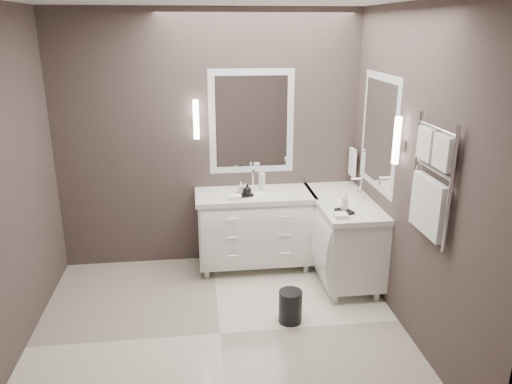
{
  "coord_description": "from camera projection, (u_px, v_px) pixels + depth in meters",
  "views": [
    {
      "loc": [
        -0.15,
        -3.69,
        2.51
      ],
      "look_at": [
        0.4,
        0.7,
        1.03
      ],
      "focal_mm": 35.0,
      "sensor_mm": 36.0,
      "label": 1
    }
  ],
  "objects": [
    {
      "name": "towel_ladder",
      "position": [
        431.0,
        186.0,
        3.65
      ],
      "size": [
        0.06,
        0.58,
        0.9
      ],
      "color": "white",
      "rests_on": "wall_right"
    },
    {
      "name": "waste_bin",
      "position": [
        290.0,
        306.0,
        4.42
      ],
      "size": [
        0.24,
        0.24,
        0.29
      ],
      "primitive_type": "cylinder",
      "rotation": [
        0.0,
        0.0,
        0.15
      ],
      "color": "black",
      "rests_on": "floor"
    },
    {
      "name": "wall_right",
      "position": [
        414.0,
        176.0,
        4.05
      ],
      "size": [
        0.01,
        3.0,
        2.7
      ],
      "primitive_type": "cube",
      "color": "#443936",
      "rests_on": "floor"
    },
    {
      "name": "mirror_back",
      "position": [
        252.0,
        122.0,
        5.25
      ],
      "size": [
        0.9,
        0.02,
        1.1
      ],
      "color": "white",
      "rests_on": "wall_back"
    },
    {
      "name": "floor",
      "position": [
        220.0,
        334.0,
        4.28
      ],
      "size": [
        3.2,
        3.0,
        0.01
      ],
      "primitive_type": "cube",
      "color": "#EDE6CF",
      "rests_on": "ground"
    },
    {
      "name": "amenity_tray_back",
      "position": [
        244.0,
        195.0,
        5.13
      ],
      "size": [
        0.19,
        0.16,
        0.02
      ],
      "primitive_type": "cube",
      "rotation": [
        0.0,
        0.0,
        0.27
      ],
      "color": "black",
      "rests_on": "vanity_back"
    },
    {
      "name": "soap_bottle_c",
      "position": [
        345.0,
        201.0,
        4.63
      ],
      "size": [
        0.09,
        0.09,
        0.18
      ],
      "primitive_type": "imported",
      "rotation": [
        0.0,
        0.0,
        0.34
      ],
      "color": "white",
      "rests_on": "amenity_tray_right"
    },
    {
      "name": "soap_bottle_b",
      "position": [
        247.0,
        189.0,
        5.08
      ],
      "size": [
        0.09,
        0.09,
        0.11
      ],
      "primitive_type": "imported",
      "rotation": [
        0.0,
        0.0,
        0.04
      ],
      "color": "black",
      "rests_on": "amenity_tray_back"
    },
    {
      "name": "sconce_right",
      "position": [
        397.0,
        141.0,
        4.17
      ],
      "size": [
        0.06,
        0.06,
        0.4
      ],
      "color": "white",
      "rests_on": "wall_right"
    },
    {
      "name": "wall_front",
      "position": [
        231.0,
        275.0,
        2.44
      ],
      "size": [
        3.2,
        0.01,
        2.7
      ],
      "primitive_type": "cube",
      "color": "#443936",
      "rests_on": "floor"
    },
    {
      "name": "mirror_right",
      "position": [
        379.0,
        132.0,
        4.73
      ],
      "size": [
        0.02,
        0.9,
        1.1
      ],
      "color": "white",
      "rests_on": "wall_right"
    },
    {
      "name": "sconce_back",
      "position": [
        196.0,
        120.0,
        5.11
      ],
      "size": [
        0.06,
        0.06,
        0.4
      ],
      "color": "white",
      "rests_on": "wall_back"
    },
    {
      "name": "soap_bottle_a",
      "position": [
        241.0,
        187.0,
        5.12
      ],
      "size": [
        0.07,
        0.07,
        0.12
      ],
      "primitive_type": "imported",
      "rotation": [
        0.0,
        0.0,
        0.22
      ],
      "color": "white",
      "rests_on": "amenity_tray_back"
    },
    {
      "name": "vanity_right",
      "position": [
        343.0,
        233.0,
        5.13
      ],
      "size": [
        0.59,
        1.24,
        0.97
      ],
      "color": "white",
      "rests_on": "floor"
    },
    {
      "name": "water_bottle",
      "position": [
        262.0,
        182.0,
        5.24
      ],
      "size": [
        0.09,
        0.09,
        0.2
      ],
      "primitive_type": "cylinder",
      "rotation": [
        0.0,
        0.0,
        0.39
      ],
      "color": "silver",
      "rests_on": "vanity_back"
    },
    {
      "name": "towel_bar_corner",
      "position": [
        353.0,
        162.0,
        5.39
      ],
      "size": [
        0.03,
        0.22,
        0.3
      ],
      "color": "white",
      "rests_on": "wall_right"
    },
    {
      "name": "wall_back",
      "position": [
        209.0,
        141.0,
        5.27
      ],
      "size": [
        3.2,
        0.01,
        2.7
      ],
      "primitive_type": "cube",
      "color": "#443936",
      "rests_on": "floor"
    },
    {
      "name": "amenity_tray_right",
      "position": [
        344.0,
        211.0,
        4.66
      ],
      "size": [
        0.16,
        0.19,
        0.02
      ],
      "primitive_type": "cube",
      "rotation": [
        0.0,
        0.0,
        0.27
      ],
      "color": "black",
      "rests_on": "vanity_right"
    },
    {
      "name": "vanity_back",
      "position": [
        255.0,
        225.0,
        5.34
      ],
      "size": [
        1.24,
        0.59,
        0.97
      ],
      "color": "white",
      "rests_on": "floor"
    }
  ]
}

